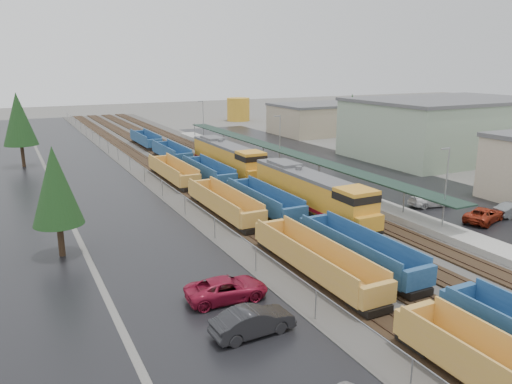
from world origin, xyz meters
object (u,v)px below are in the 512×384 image
locomotive_lead (312,193)px  parked_car_east_b (484,215)px  locomotive_trail (228,158)px  parked_car_east_c (431,200)px  storage_tank (238,109)px  parked_car_west_c (227,289)px  well_string_blue (264,202)px  well_string_yellow (315,261)px  parked_car_west_b (253,322)px

locomotive_lead → parked_car_east_b: locomotive_lead is taller
locomotive_trail → parked_car_east_c: locomotive_trail is taller
storage_tank → parked_car_east_c: size_ratio=1.18×
locomotive_trail → parked_car_west_c: bearing=-114.0°
parked_car_west_c → well_string_blue: bearing=-31.0°
well_string_yellow → parked_car_west_b: 9.18m
well_string_yellow → locomotive_lead: bearing=57.8°
locomotive_lead → parked_car_east_b: 16.84m
parked_car_east_b → storage_tank: bearing=-27.4°
storage_tank → well_string_blue: bearing=-113.1°
locomotive_lead → locomotive_trail: bearing=90.0°
parked_car_west_c → parked_car_east_c: parked_car_west_c is taller
locomotive_lead → well_string_yellow: (-8.00, -12.70, -1.22)m
locomotive_lead → parked_car_east_c: (13.43, -3.00, -1.66)m
well_string_blue → parked_car_west_c: bearing=-124.8°
locomotive_trail → storage_tank: size_ratio=3.32×
locomotive_trail → parked_car_east_b: (13.87, -30.41, -1.68)m
parked_car_west_c → parked_car_east_b: parked_car_west_c is taller
well_string_yellow → parked_car_east_b: size_ratio=15.71×
well_string_blue → parked_car_east_c: size_ratio=20.96×
locomotive_trail → well_string_yellow: locomotive_trail is taller
parked_car_west_b → parked_car_east_c: size_ratio=0.97×
parked_car_west_c → parked_car_east_c: size_ratio=1.08×
locomotive_trail → parked_car_west_c: (-15.21, -34.18, -1.64)m
storage_tank → parked_car_east_c: (-15.50, -82.99, -2.26)m
locomotive_lead → parked_car_west_c: size_ratio=3.62×
parked_car_west_c → locomotive_lead: bearing=-45.3°
locomotive_lead → parked_car_west_c: 20.19m
parked_car_east_b → parked_car_east_c: size_ratio=1.02×
storage_tank → parked_car_east_b: storage_tank is taller
well_string_blue → parked_car_east_b: size_ratio=20.57×
well_string_yellow → parked_car_west_b: (-7.61, -5.12, -0.36)m
parked_car_west_c → parked_car_east_c: 30.39m
parked_car_west_b → parked_car_east_c: (29.04, 14.83, -0.08)m
locomotive_lead → parked_car_east_b: bearing=-34.1°
locomotive_lead → parked_car_east_c: size_ratio=3.90×
locomotive_lead → locomotive_trail: size_ratio=1.00×
locomotive_lead → parked_car_west_b: locomotive_lead is taller
locomotive_lead → well_string_yellow: size_ratio=0.24×
parked_car_east_b → locomotive_lead: bearing=38.0°
locomotive_trail → parked_car_east_c: size_ratio=3.90×
storage_tank → parked_car_east_c: bearing=-100.6°
storage_tank → parked_car_west_c: size_ratio=1.09×
well_string_yellow → parked_car_west_c: (-7.21, -0.48, -0.41)m
locomotive_lead → storage_tank: 85.06m
locomotive_trail → parked_car_west_b: bearing=-111.9°
storage_tank → parked_car_east_b: bearing=-99.6°
parked_car_east_b → well_string_blue: bearing=37.5°
well_string_yellow → parked_car_east_c: 23.53m
parked_car_east_c → locomotive_lead: bearing=86.9°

